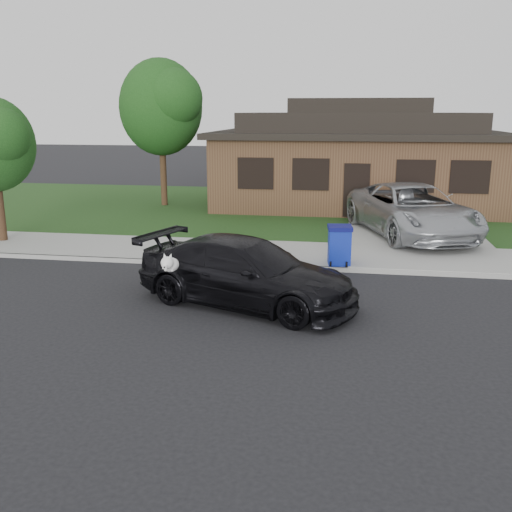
# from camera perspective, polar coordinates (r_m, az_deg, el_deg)

# --- Properties ---
(ground) EXTENTS (120.00, 120.00, 0.00)m
(ground) POSITION_cam_1_polar(r_m,az_deg,el_deg) (12.86, -7.94, -5.08)
(ground) COLOR black
(ground) RESTS_ON ground
(sidewalk) EXTENTS (60.00, 3.00, 0.12)m
(sidewalk) POSITION_cam_1_polar(r_m,az_deg,el_deg) (17.49, -3.19, 0.44)
(sidewalk) COLOR gray
(sidewalk) RESTS_ON ground
(curb) EXTENTS (60.00, 0.12, 0.12)m
(curb) POSITION_cam_1_polar(r_m,az_deg,el_deg) (16.07, -4.33, -0.82)
(curb) COLOR gray
(curb) RESTS_ON ground
(lawn) EXTENTS (60.00, 13.00, 0.13)m
(lawn) POSITION_cam_1_polar(r_m,az_deg,el_deg) (25.20, 0.69, 4.74)
(lawn) COLOR #193814
(lawn) RESTS_ON ground
(driveway) EXTENTS (4.50, 13.00, 0.14)m
(driveway) POSITION_cam_1_polar(r_m,az_deg,el_deg) (22.10, 15.09, 2.91)
(driveway) COLOR gray
(driveway) RESTS_ON ground
(sedan) EXTENTS (5.51, 3.70, 1.48)m
(sedan) POSITION_cam_1_polar(r_m,az_deg,el_deg) (12.73, -0.99, -1.63)
(sedan) COLOR black
(sedan) RESTS_ON ground
(minivan) EXTENTS (4.67, 6.78, 1.72)m
(minivan) POSITION_cam_1_polar(r_m,az_deg,el_deg) (19.99, 15.33, 4.46)
(minivan) COLOR #A5A8AC
(minivan) RESTS_ON driveway
(recycling_bin) EXTENTS (0.71, 0.73, 1.08)m
(recycling_bin) POSITION_cam_1_polar(r_m,az_deg,el_deg) (15.85, 8.34, 1.11)
(recycling_bin) COLOR #0E229B
(recycling_bin) RESTS_ON sidewalk
(house) EXTENTS (12.60, 8.60, 4.65)m
(house) POSITION_cam_1_polar(r_m,az_deg,el_deg) (26.66, 10.01, 9.54)
(house) COLOR #422B1C
(house) RESTS_ON ground
(tree_0) EXTENTS (3.78, 3.60, 6.34)m
(tree_0) POSITION_cam_1_polar(r_m,az_deg,el_deg) (25.74, -9.24, 14.63)
(tree_0) COLOR #332114
(tree_0) RESTS_ON ground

